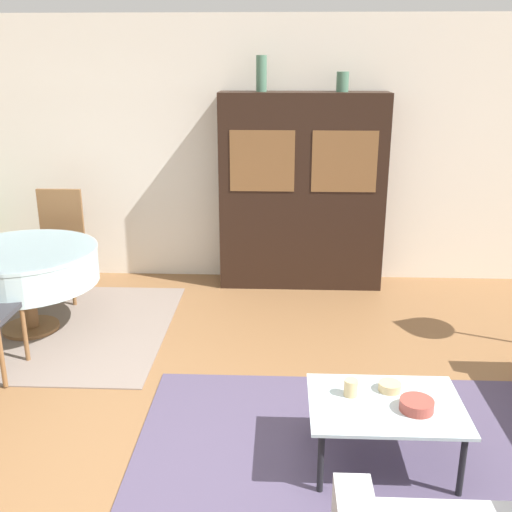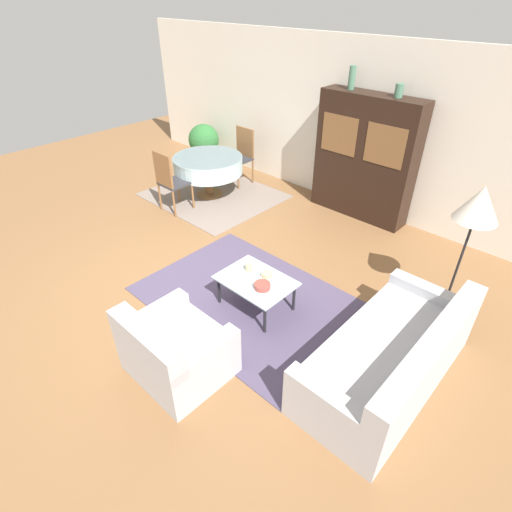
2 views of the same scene
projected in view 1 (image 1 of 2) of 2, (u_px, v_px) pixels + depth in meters
The scene contains 13 objects.
ground_plane at pixel (207, 506), 3.20m from camera, with size 14.00×14.00×0.00m, color brown.
wall_back at pixel (246, 152), 6.22m from camera, with size 10.00×0.06×2.70m.
area_rug at pixel (368, 459), 3.56m from camera, with size 2.83×1.91×0.01m.
dining_rug at pixel (41, 328), 5.30m from camera, with size 2.26×1.99×0.01m.
coffee_table at pixel (385, 409), 3.42m from camera, with size 0.88×0.64×0.40m.
display_cabinet at pixel (302, 192), 6.07m from camera, with size 1.65×0.41×1.97m.
dining_table at pixel (23, 266), 5.08m from camera, with size 1.25×1.25×0.74m.
dining_chair_far at pixel (59, 238), 5.89m from camera, with size 0.44×0.44×1.05m.
cup at pixel (351, 388), 3.47m from camera, with size 0.08×0.08×0.10m.
bowl at pixel (417, 405), 3.33m from camera, with size 0.19×0.19×0.06m.
bowl_small at pixel (390, 387), 3.53m from camera, with size 0.13×0.13×0.05m.
vase_tall at pixel (261, 73), 5.73m from camera, with size 0.10×0.10×0.34m.
vase_short at pixel (343, 82), 5.72m from camera, with size 0.12×0.12×0.19m.
Camera 1 is at (0.37, -2.60, 2.27)m, focal length 42.00 mm.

